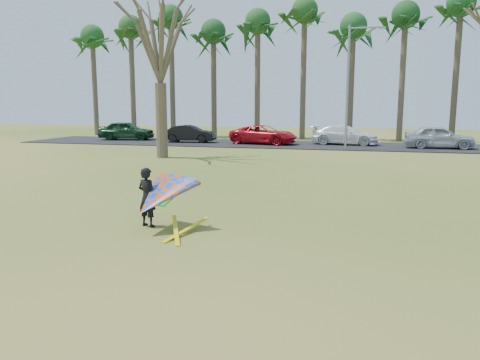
% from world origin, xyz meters
% --- Properties ---
extents(ground, '(100.00, 100.00, 0.00)m').
position_xyz_m(ground, '(0.00, 0.00, 0.00)').
color(ground, '#2D5913').
rests_on(ground, ground).
extents(parking_strip, '(46.00, 7.00, 0.06)m').
position_xyz_m(parking_strip, '(0.00, 25.00, 0.03)').
color(parking_strip, black).
rests_on(parking_strip, ground).
extents(palm_0, '(4.84, 4.84, 10.84)m').
position_xyz_m(palm_0, '(-22.00, 31.00, 9.17)').
color(palm_0, '#473A2B').
rests_on(palm_0, ground).
extents(palm_1, '(4.84, 4.84, 11.54)m').
position_xyz_m(palm_1, '(-18.00, 31.00, 9.85)').
color(palm_1, brown).
rests_on(palm_1, ground).
extents(palm_2, '(4.84, 4.84, 12.24)m').
position_xyz_m(palm_2, '(-14.00, 31.00, 10.52)').
color(palm_2, '#49382C').
rests_on(palm_2, ground).
extents(palm_3, '(4.84, 4.84, 10.84)m').
position_xyz_m(palm_3, '(-10.00, 31.00, 9.17)').
color(palm_3, '#4B3C2D').
rests_on(palm_3, ground).
extents(palm_4, '(4.84, 4.84, 11.54)m').
position_xyz_m(palm_4, '(-6.00, 31.00, 9.85)').
color(palm_4, brown).
rests_on(palm_4, ground).
extents(palm_5, '(4.84, 4.84, 12.24)m').
position_xyz_m(palm_5, '(-2.00, 31.00, 10.52)').
color(palm_5, brown).
rests_on(palm_5, ground).
extents(palm_6, '(4.84, 4.84, 10.84)m').
position_xyz_m(palm_6, '(2.00, 31.00, 9.17)').
color(palm_6, '#4A3E2C').
rests_on(palm_6, ground).
extents(palm_7, '(4.84, 4.84, 11.54)m').
position_xyz_m(palm_7, '(6.00, 31.00, 9.85)').
color(palm_7, '#48392B').
rests_on(palm_7, ground).
extents(palm_8, '(4.84, 4.84, 12.24)m').
position_xyz_m(palm_8, '(10.00, 31.00, 10.52)').
color(palm_8, '#47392A').
rests_on(palm_8, ground).
extents(bare_tree_left, '(6.60, 6.60, 9.70)m').
position_xyz_m(bare_tree_left, '(-8.00, 15.00, 6.92)').
color(bare_tree_left, '#4C3C2D').
rests_on(bare_tree_left, ground).
extents(streetlight, '(2.28, 0.18, 8.00)m').
position_xyz_m(streetlight, '(2.16, 22.00, 4.46)').
color(streetlight, gray).
rests_on(streetlight, ground).
extents(car_0, '(4.78, 2.56, 1.55)m').
position_xyz_m(car_0, '(-15.96, 25.67, 0.83)').
color(car_0, '#173A1E').
rests_on(car_0, parking_strip).
extents(car_1, '(4.09, 1.63, 1.32)m').
position_xyz_m(car_1, '(-9.97, 24.64, 0.72)').
color(car_1, black).
rests_on(car_1, parking_strip).
extents(car_2, '(5.33, 3.15, 1.39)m').
position_xyz_m(car_2, '(-4.09, 24.65, 0.76)').
color(car_2, red).
rests_on(car_2, parking_strip).
extents(car_3, '(5.07, 2.58, 1.41)m').
position_xyz_m(car_3, '(1.80, 25.63, 0.76)').
color(car_3, white).
rests_on(car_3, parking_strip).
extents(car_4, '(4.50, 1.84, 1.53)m').
position_xyz_m(car_4, '(8.08, 24.30, 0.82)').
color(car_4, '#ABAFB9').
rests_on(car_4, parking_strip).
extents(kite_flyer, '(2.13, 2.39, 2.02)m').
position_xyz_m(kite_flyer, '(-1.70, 0.63, 0.84)').
color(kite_flyer, black).
rests_on(kite_flyer, ground).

